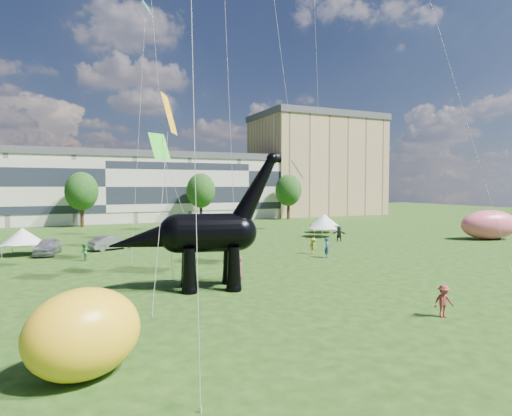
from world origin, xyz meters
name	(u,v)px	position (x,y,z in m)	size (l,w,h in m)	color
ground	(329,296)	(0.00, 0.00, 0.00)	(220.00, 220.00, 0.00)	#16330C
terrace_row	(103,189)	(-8.00, 62.00, 6.00)	(78.00, 11.00, 12.00)	beige
apartment_block	(316,167)	(40.00, 65.00, 11.00)	(28.00, 18.00, 22.00)	tan
tree_mid_left	(82,188)	(-12.00, 53.00, 6.29)	(5.20, 5.20, 9.44)	#382314
tree_mid_right	(201,188)	(8.00, 53.00, 6.29)	(5.20, 5.20, 9.44)	#382314
tree_far_right	(288,188)	(26.00, 53.00, 6.29)	(5.20, 5.20, 9.44)	#382314
dinosaur_sculpture	(202,235)	(-6.49, 4.95, 3.48)	(11.30, 4.22, 9.22)	black
car_silver	(48,247)	(-16.17, 24.14, 0.80)	(1.89, 4.70, 1.60)	#B1B2B6
car_grey	(111,243)	(-10.21, 25.16, 0.73)	(1.54, 4.41, 1.45)	slate
car_white	(212,233)	(2.24, 29.40, 0.73)	(2.41, 5.23, 1.45)	white
car_dark	(226,234)	(3.10, 26.73, 0.82)	(2.30, 5.65, 1.64)	#595960
gazebo_near	(323,223)	(16.15, 25.58, 1.83)	(4.76, 4.76, 2.60)	silver
gazebo_far	(324,220)	(19.22, 29.85, 1.85)	(4.01, 4.01, 2.64)	white
gazebo_left	(23,236)	(-18.34, 24.95, 1.85)	(4.51, 4.51, 2.64)	silver
inflatable_pink	(489,225)	(33.57, 14.77, 1.84)	(7.34, 3.67, 3.67)	#EB5B75
inflatable_yellow	(84,333)	(-14.10, -5.82, 1.57)	(4.08, 3.14, 3.14)	yellow
visitors	(221,249)	(-1.50, 15.47, 0.87)	(40.97, 38.62, 1.89)	maroon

